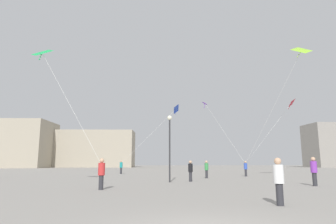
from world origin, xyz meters
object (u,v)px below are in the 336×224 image
object	(u,v)px
person_in_teal	(121,166)
kite_emerald_delta	(42,54)
building_left_hall	(27,144)
person_in_white	(279,179)
building_centre_hall	(96,149)
person_in_black	(190,170)
kite_violet_diamond	(205,104)
kite_crimson_delta	(291,104)
lamppost_east	(170,137)
building_right_hall	(329,145)
kite_cobalt_delta	(175,110)
person_in_blue	(246,168)
person_in_green	(206,168)
person_in_red	(101,172)
kite_lime_delta	(301,52)
person_in_purple	(314,170)

from	to	relation	value
person_in_teal	kite_emerald_delta	bearing A→B (deg)	-29.75
kite_emerald_delta	building_left_hall	bearing A→B (deg)	113.44
person_in_white	building_centre_hall	xyz separation A→B (m)	(-22.15, 80.93, 4.64)
person_in_black	kite_violet_diamond	xyz separation A→B (m)	(3.51, 12.31, 7.66)
kite_crimson_delta	person_in_white	bearing A→B (deg)	-117.50
person_in_white	kite_emerald_delta	distance (m)	16.96
kite_violet_diamond	lamppost_east	world-z (taller)	kite_violet_diamond
person_in_teal	building_right_hall	xyz separation A→B (m)	(58.25, 49.34, 5.68)
kite_cobalt_delta	person_in_blue	bearing A→B (deg)	-58.68
person_in_green	building_centre_hall	distance (m)	67.75
person_in_white	person_in_black	bearing A→B (deg)	43.48
person_in_red	person_in_black	size ratio (longest dim) A/B	1.05
kite_violet_diamond	building_centre_hall	xyz separation A→B (m)	(-24.23, 56.08, -3.01)
person_in_blue	kite_emerald_delta	bearing A→B (deg)	-111.46
kite_violet_diamond	kite_lime_delta	distance (m)	12.45
person_in_red	kite_cobalt_delta	xyz separation A→B (m)	(5.89, 25.20, 8.07)
kite_emerald_delta	lamppost_east	distance (m)	10.67
person_in_teal	person_in_green	xyz separation A→B (m)	(9.07, -10.71, -0.06)
kite_emerald_delta	lamppost_east	bearing A→B (deg)	16.68
person_in_white	kite_crimson_delta	bearing A→B (deg)	9.47
kite_cobalt_delta	person_in_black	bearing A→B (deg)	-90.84
person_in_green	building_left_hall	size ratio (longest dim) A/B	0.11
kite_cobalt_delta	kite_emerald_delta	distance (m)	24.56
kite_crimson_delta	kite_emerald_delta	distance (m)	26.93
person_in_red	building_left_hall	distance (m)	76.11
person_in_blue	person_in_white	size ratio (longest dim) A/B	1.01
building_right_hall	kite_lime_delta	bearing A→B (deg)	-123.04
person_in_teal	lamppost_east	world-z (taller)	lamppost_east
person_in_red	kite_emerald_delta	distance (m)	9.71
person_in_purple	person_in_green	distance (m)	10.61
person_in_green	building_right_hall	world-z (taller)	building_right_hall
person_in_purple	person_in_red	distance (m)	12.89
person_in_blue	kite_lime_delta	distance (m)	12.73
kite_emerald_delta	building_right_hall	xyz separation A→B (m)	(61.73, 68.16, -2.12)
person_in_red	person_in_green	xyz separation A→B (m)	(7.72, 11.20, -0.03)
person_in_green	kite_violet_diamond	distance (m)	10.84
building_right_hall	person_in_red	bearing A→B (deg)	-128.61
person_in_blue	person_in_green	world-z (taller)	person_in_green
person_in_purple	building_left_hall	distance (m)	80.92
person_in_purple	kite_emerald_delta	bearing A→B (deg)	-169.81
person_in_blue	building_right_hall	size ratio (longest dim) A/B	0.12
person_in_black	lamppost_east	xyz separation A→B (m)	(-1.63, -0.69, 2.47)
building_right_hall	lamppost_east	world-z (taller)	building_right_hall
lamppost_east	person_in_teal	bearing A→B (deg)	108.26
building_left_hall	building_centre_hall	distance (m)	19.17
kite_violet_diamond	person_in_teal	bearing A→B (deg)	163.19
lamppost_east	kite_lime_delta	bearing A→B (deg)	15.99
person_in_red	kite_emerald_delta	bearing A→B (deg)	-42.97
person_in_teal	kite_violet_diamond	xyz separation A→B (m)	(10.48, -3.17, 7.59)
building_right_hall	person_in_green	bearing A→B (deg)	-129.31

